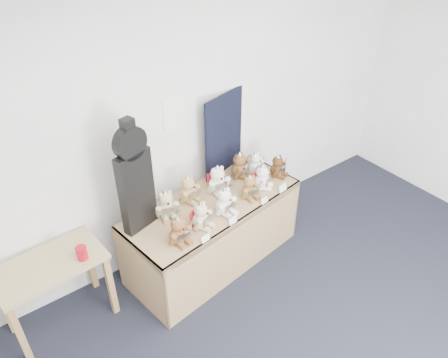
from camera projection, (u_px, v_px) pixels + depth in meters
room_shell at (174, 114)px, 3.74m from camera, size 6.00×6.00×6.00m
display_table at (218, 219)px, 4.00m from camera, size 1.76×0.92×0.70m
side_table at (52, 274)px, 3.42m from camera, size 0.86×0.52×0.69m
guitar_case at (135, 178)px, 3.41m from camera, size 0.32×0.17×1.01m
navy_board at (226, 133)px, 4.17m from camera, size 0.60×0.18×0.82m
red_cup at (82, 253)px, 3.36m from camera, size 0.09×0.09×0.11m
teddy_front_far_left at (179, 231)px, 3.46m from camera, size 0.23×0.20×0.28m
teddy_front_left at (201, 216)px, 3.62m from camera, size 0.23×0.21×0.27m
teddy_front_centre at (225, 202)px, 3.77m from camera, size 0.24×0.20×0.28m
teddy_front_right at (250, 188)px, 3.96m from camera, size 0.21×0.17×0.26m
teddy_front_far_right at (262, 178)px, 4.08m from camera, size 0.22×0.22×0.27m
teddy_front_end at (278, 167)px, 4.25m from camera, size 0.21×0.20×0.25m
teddy_back_left at (166, 205)px, 3.73m from camera, size 0.24×0.21×0.29m
teddy_back_centre_left at (189, 190)px, 3.91m from camera, size 0.24×0.22×0.29m
teddy_back_centre_right at (218, 181)px, 4.02m from camera, size 0.25×0.22×0.30m
teddy_back_right at (240, 166)px, 4.23m from camera, size 0.24×0.24×0.29m
teddy_back_end at (256, 164)px, 4.30m from camera, size 0.20×0.18×0.24m
entry_card_a at (205, 238)px, 3.51m from camera, size 0.08×0.03×0.06m
entry_card_b at (233, 221)px, 3.69m from camera, size 0.09×0.03×0.06m
entry_card_c at (264, 200)px, 3.92m from camera, size 0.08×0.03×0.06m
entry_card_d at (283, 188)px, 4.07m from camera, size 0.10×0.03×0.07m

